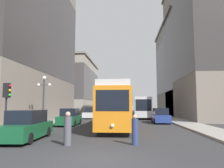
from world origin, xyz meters
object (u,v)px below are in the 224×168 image
object	(u,v)px
parked_car_left_near	(70,118)
parked_car_left_mid	(27,126)
transit_bus	(142,107)
lamp_post_left_near	(44,93)
traffic_light_near_left	(7,95)
streetcar	(118,106)
parked_car_left_far	(91,113)
pedestrian_crossing_near	(68,130)
parked_car_right_far	(160,116)
pedestrian_crossing_far	(135,131)

from	to	relation	value
parked_car_left_near	parked_car_left_mid	xyz separation A→B (m)	(-0.00, -9.76, 0.00)
transit_bus	lamp_post_left_near	size ratio (longest dim) A/B	2.31
transit_bus	traffic_light_near_left	bearing A→B (deg)	-112.21
parked_car_left_near	streetcar	bearing A→B (deg)	-24.95
parked_car_left_far	pedestrian_crossing_near	xyz separation A→B (m)	(3.04, -24.47, -0.02)
parked_car_right_far	pedestrian_crossing_near	bearing A→B (deg)	65.82
lamp_post_left_near	parked_car_left_near	bearing A→B (deg)	53.97
parked_car_left_mid	streetcar	bearing A→B (deg)	51.32
lamp_post_left_near	pedestrian_crossing_far	bearing A→B (deg)	-44.46
parked_car_left_near	pedestrian_crossing_near	xyz separation A→B (m)	(3.04, -11.38, -0.02)
parked_car_left_near	lamp_post_left_near	distance (m)	4.11
transit_bus	pedestrian_crossing_near	size ratio (longest dim) A/B	6.32
pedestrian_crossing_near	parked_car_left_mid	bearing A→B (deg)	-167.79
parked_car_right_far	pedestrian_crossing_near	world-z (taller)	parked_car_right_far
transit_bus	traffic_light_near_left	world-z (taller)	traffic_light_near_left
parked_car_right_far	lamp_post_left_near	xyz separation A→B (m)	(-12.11, -6.53, 2.54)
parked_car_right_far	parked_car_left_mid	bearing A→B (deg)	54.19
streetcar	parked_car_right_far	distance (m)	8.04
pedestrian_crossing_near	pedestrian_crossing_far	size ratio (longest dim) A/B	1.10
parked_car_right_far	pedestrian_crossing_near	size ratio (longest dim) A/B	2.76
parked_car_right_far	parked_car_left_far	size ratio (longest dim) A/B	1.00
pedestrian_crossing_far	streetcar	bearing A→B (deg)	-11.58
parked_car_left_near	transit_bus	bearing A→B (deg)	57.60
parked_car_left_near	traffic_light_near_left	distance (m)	9.62
parked_car_left_near	traffic_light_near_left	size ratio (longest dim) A/B	1.29
parked_car_left_near	parked_car_right_far	distance (m)	10.94
parked_car_left_mid	parked_car_left_far	bearing A→B (deg)	86.62
parked_car_left_near	parked_car_left_mid	size ratio (longest dim) A/B	0.86
parked_car_left_near	lamp_post_left_near	bearing A→B (deg)	-127.41
pedestrian_crossing_near	traffic_light_near_left	bearing A→B (deg)	-163.85
streetcar	pedestrian_crossing_near	size ratio (longest dim) A/B	7.29
pedestrian_crossing_near	streetcar	bearing A→B (deg)	116.42
parked_car_left_mid	parked_car_right_far	bearing A→B (deg)	49.87
parked_car_right_far	pedestrian_crossing_far	size ratio (longest dim) A/B	3.03
parked_car_left_mid	traffic_light_near_left	bearing A→B (deg)	160.30
traffic_light_near_left	streetcar	bearing A→B (deg)	45.02
transit_bus	parked_car_left_near	bearing A→B (deg)	-119.63
parked_car_left_far	traffic_light_near_left	size ratio (longest dim) A/B	1.43
traffic_light_near_left	lamp_post_left_near	size ratio (longest dim) A/B	0.71
transit_bus	parked_car_left_mid	xyz separation A→B (m)	(-8.65, -24.16, -1.10)
parked_car_left_mid	lamp_post_left_near	size ratio (longest dim) A/B	1.05
parked_car_left_near	parked_car_left_mid	world-z (taller)	same
parked_car_left_mid	parked_car_right_far	distance (m)	17.07
parked_car_left_far	lamp_post_left_near	world-z (taller)	lamp_post_left_near
parked_car_left_far	lamp_post_left_near	bearing A→B (deg)	-94.80
transit_bus	parked_car_left_far	size ratio (longest dim) A/B	2.29
streetcar	parked_car_left_near	size ratio (longest dim) A/B	2.94
streetcar	parked_car_left_far	world-z (taller)	streetcar
parked_car_right_far	lamp_post_left_near	size ratio (longest dim) A/B	1.01
streetcar	traffic_light_near_left	world-z (taller)	streetcar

